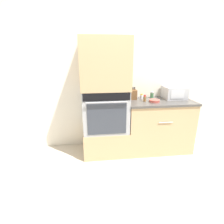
{
  "coord_description": "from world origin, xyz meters",
  "views": [
    {
      "loc": [
        -0.58,
        -2.39,
        1.58
      ],
      "look_at": [
        -0.26,
        0.21,
        0.74
      ],
      "focal_mm": 28.0,
      "sensor_mm": 36.0,
      "label": 1
    }
  ],
  "objects_px": {
    "knife_block": "(133,94)",
    "condiment_jar_mid": "(152,95)",
    "bowl": "(154,101)",
    "wall_oven": "(105,110)",
    "microwave": "(174,92)",
    "condiment_jar_near": "(145,98)",
    "condiment_jar_far": "(142,96)"
  },
  "relations": [
    {
      "from": "knife_block",
      "to": "condiment_jar_mid",
      "type": "relative_size",
      "value": 1.84
    },
    {
      "from": "knife_block",
      "to": "bowl",
      "type": "xyz_separation_m",
      "value": [
        0.29,
        -0.24,
        -0.06
      ]
    },
    {
      "from": "wall_oven",
      "to": "microwave",
      "type": "relative_size",
      "value": 1.93
    },
    {
      "from": "microwave",
      "to": "condiment_jar_near",
      "type": "height_order",
      "value": "microwave"
    },
    {
      "from": "wall_oven",
      "to": "condiment_jar_near",
      "type": "distance_m",
      "value": 0.66
    },
    {
      "from": "wall_oven",
      "to": "bowl",
      "type": "distance_m",
      "value": 0.8
    },
    {
      "from": "knife_block",
      "to": "condiment_jar_near",
      "type": "bearing_deg",
      "value": -50.49
    },
    {
      "from": "wall_oven",
      "to": "condiment_jar_near",
      "type": "relative_size",
      "value": 6.53
    },
    {
      "from": "microwave",
      "to": "condiment_jar_near",
      "type": "bearing_deg",
      "value": -164.56
    },
    {
      "from": "wall_oven",
      "to": "knife_block",
      "type": "xyz_separation_m",
      "value": [
        0.48,
        0.15,
        0.21
      ]
    },
    {
      "from": "microwave",
      "to": "knife_block",
      "type": "height_order",
      "value": "knife_block"
    },
    {
      "from": "condiment_jar_near",
      "to": "microwave",
      "type": "bearing_deg",
      "value": 15.44
    },
    {
      "from": "bowl",
      "to": "condiment_jar_near",
      "type": "height_order",
      "value": "condiment_jar_near"
    },
    {
      "from": "bowl",
      "to": "condiment_jar_far",
      "type": "relative_size",
      "value": 2.15
    },
    {
      "from": "wall_oven",
      "to": "bowl",
      "type": "bearing_deg",
      "value": -6.75
    },
    {
      "from": "bowl",
      "to": "condiment_jar_near",
      "type": "xyz_separation_m",
      "value": [
        -0.14,
        0.06,
        0.03
      ]
    },
    {
      "from": "bowl",
      "to": "condiment_jar_near",
      "type": "distance_m",
      "value": 0.16
    },
    {
      "from": "condiment_jar_near",
      "to": "knife_block",
      "type": "bearing_deg",
      "value": 129.51
    },
    {
      "from": "wall_oven",
      "to": "condiment_jar_far",
      "type": "relative_size",
      "value": 9.21
    },
    {
      "from": "condiment_jar_far",
      "to": "wall_oven",
      "type": "bearing_deg",
      "value": -163.77
    },
    {
      "from": "condiment_jar_mid",
      "to": "condiment_jar_far",
      "type": "xyz_separation_m",
      "value": [
        -0.19,
        -0.02,
        -0.02
      ]
    },
    {
      "from": "wall_oven",
      "to": "bowl",
      "type": "height_order",
      "value": "wall_oven"
    },
    {
      "from": "condiment_jar_mid",
      "to": "microwave",
      "type": "bearing_deg",
      "value": -13.33
    },
    {
      "from": "knife_block",
      "to": "condiment_jar_near",
      "type": "relative_size",
      "value": 1.91
    },
    {
      "from": "wall_oven",
      "to": "condiment_jar_mid",
      "type": "height_order",
      "value": "wall_oven"
    },
    {
      "from": "wall_oven",
      "to": "condiment_jar_far",
      "type": "distance_m",
      "value": 0.7
    },
    {
      "from": "wall_oven",
      "to": "knife_block",
      "type": "bearing_deg",
      "value": 17.33
    },
    {
      "from": "knife_block",
      "to": "condiment_jar_far",
      "type": "xyz_separation_m",
      "value": [
        0.17,
        0.04,
        -0.04
      ]
    },
    {
      "from": "condiment_jar_near",
      "to": "condiment_jar_mid",
      "type": "relative_size",
      "value": 0.96
    },
    {
      "from": "bowl",
      "to": "condiment_jar_mid",
      "type": "xyz_separation_m",
      "value": [
        0.06,
        0.3,
        0.03
      ]
    },
    {
      "from": "microwave",
      "to": "condiment_jar_mid",
      "type": "relative_size",
      "value": 3.26
    },
    {
      "from": "microwave",
      "to": "bowl",
      "type": "distance_m",
      "value": 0.48
    }
  ]
}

